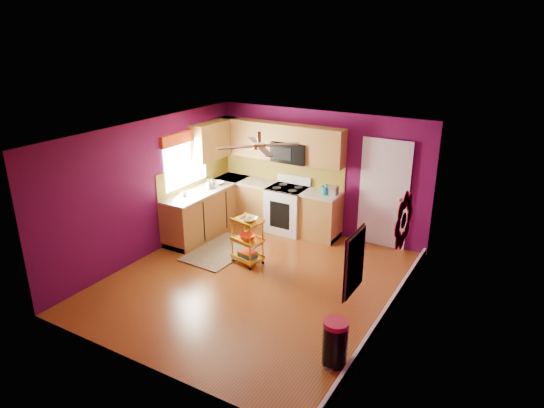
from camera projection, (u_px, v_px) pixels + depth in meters
The scene contains 18 objects.
ground at pixel (254, 281), 8.12m from camera, with size 5.00×5.00×0.00m, color #693010.
room_envelope at pixel (254, 189), 7.54m from camera, with size 4.54×5.04×2.52m.
lower_cabinets at pixel (246, 209), 10.07m from camera, with size 2.81×2.31×0.94m.
electric_range at pixel (287, 209), 9.97m from camera, with size 0.76×0.66×1.13m.
upper_cabinetry at pixel (258, 142), 9.84m from camera, with size 2.80×2.30×1.26m.
left_window at pixel (185, 151), 9.41m from camera, with size 0.08×1.35×1.08m.
panel_door at pixel (384, 195), 9.12m from camera, with size 0.95×0.11×2.15m.
right_wall_art at pixel (384, 238), 6.29m from camera, with size 0.04×2.74×1.04m.
ceiling_fan at pixel (259, 145), 7.48m from camera, with size 1.01×1.01×0.26m.
shag_rug at pixel (221, 251), 9.18m from camera, with size 0.90×1.47×0.02m, color black.
rolling_cart at pixel (248, 239), 8.58m from camera, with size 0.58×0.48×0.93m.
trash_can at pixel (335, 343), 6.06m from camera, with size 0.38×0.39×0.61m.
teal_kettle at pixel (326, 190), 9.42m from camera, with size 0.18×0.18×0.21m.
toaster at pixel (332, 190), 9.38m from camera, with size 0.22×0.15×0.18m, color beige.
soap_bottle_a at pixel (208, 184), 9.68m from camera, with size 0.09×0.10×0.21m, color #EA3F72.
soap_bottle_b at pixel (212, 183), 9.77m from camera, with size 0.15×0.15×0.19m, color white.
counter_dish at pixel (218, 183), 10.00m from camera, with size 0.23×0.23×0.06m, color white.
counter_cup at pixel (184, 194), 9.30m from camera, with size 0.12×0.12×0.09m, color white.
Camera 1 is at (3.86, -6.04, 4.04)m, focal length 32.00 mm.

